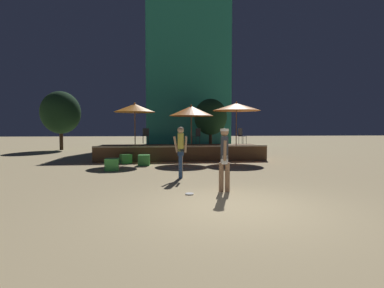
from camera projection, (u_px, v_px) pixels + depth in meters
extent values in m
plane|color=#D1B784|center=(234.00, 207.00, 6.57)|extent=(120.00, 120.00, 0.00)
cube|color=brown|center=(180.00, 152.00, 16.98)|extent=(9.10, 2.96, 0.76)
cube|color=#CCB793|center=(182.00, 146.00, 15.53)|extent=(9.10, 0.12, 0.08)
cylinder|color=brown|center=(135.00, 137.00, 15.26)|extent=(0.05, 0.05, 2.56)
cone|color=orange|center=(135.00, 108.00, 15.18)|extent=(2.11, 2.11, 0.42)
sphere|color=orange|center=(135.00, 103.00, 15.17)|extent=(0.08, 0.08, 0.08)
cylinder|color=brown|center=(236.00, 136.00, 16.19)|extent=(0.05, 0.05, 2.69)
cone|color=orange|center=(236.00, 107.00, 16.11)|extent=(2.58, 2.58, 0.41)
sphere|color=orange|center=(236.00, 102.00, 16.09)|extent=(0.08, 0.08, 0.08)
cylinder|color=brown|center=(191.00, 139.00, 15.74)|extent=(0.05, 0.05, 2.38)
cone|color=orange|center=(191.00, 111.00, 15.66)|extent=(2.34, 2.34, 0.52)
sphere|color=orange|center=(191.00, 105.00, 15.64)|extent=(0.08, 0.08, 0.08)
cube|color=#4CC651|center=(112.00, 164.00, 12.30)|extent=(0.57, 0.57, 0.50)
cube|color=#4CC651|center=(126.00, 159.00, 14.79)|extent=(0.65, 0.65, 0.46)
cube|color=#4CC651|center=(144.00, 160.00, 14.00)|extent=(0.55, 0.55, 0.49)
cylinder|color=#997051|center=(227.00, 177.00, 8.18)|extent=(0.13, 0.13, 0.80)
cylinder|color=#997051|center=(221.00, 177.00, 8.19)|extent=(0.13, 0.13, 0.80)
cylinder|color=white|center=(224.00, 160.00, 8.16)|extent=(0.21, 0.21, 0.24)
cylinder|color=#333842|center=(224.00, 148.00, 8.14)|extent=(0.21, 0.21, 0.61)
cylinder|color=#997051|center=(224.00, 150.00, 8.32)|extent=(0.11, 0.21, 0.55)
cylinder|color=#997051|center=(225.00, 151.00, 7.98)|extent=(0.11, 0.20, 0.55)
sphere|color=#997051|center=(225.00, 132.00, 8.12)|extent=(0.22, 0.22, 0.22)
cylinder|color=beige|center=(225.00, 130.00, 8.12)|extent=(0.24, 0.24, 0.07)
cylinder|color=#2D4C7F|center=(180.00, 167.00, 10.34)|extent=(0.13, 0.13, 0.83)
cylinder|color=tan|center=(181.00, 166.00, 10.51)|extent=(0.13, 0.13, 0.83)
cylinder|color=#2D4C7F|center=(181.00, 152.00, 10.40)|extent=(0.21, 0.21, 0.24)
cylinder|color=#D8D14C|center=(181.00, 142.00, 10.38)|extent=(0.21, 0.21, 0.63)
cylinder|color=tan|center=(186.00, 144.00, 10.37)|extent=(0.13, 0.10, 0.57)
cylinder|color=tan|center=(176.00, 144.00, 10.39)|extent=(0.19, 0.11, 0.57)
sphere|color=tan|center=(181.00, 130.00, 10.36)|extent=(0.23, 0.23, 0.23)
cylinder|color=#2D3338|center=(192.00, 140.00, 17.11)|extent=(0.02, 0.02, 0.45)
cylinder|color=#2D3338|center=(196.00, 140.00, 16.90)|extent=(0.02, 0.02, 0.45)
cylinder|color=#2D3338|center=(196.00, 140.00, 17.32)|extent=(0.02, 0.02, 0.45)
cylinder|color=#2D3338|center=(200.00, 140.00, 17.11)|extent=(0.02, 0.02, 0.45)
cylinder|color=#2D3338|center=(196.00, 136.00, 17.10)|extent=(0.40, 0.40, 0.02)
cube|color=#2D3338|center=(198.00, 132.00, 17.20)|extent=(0.24, 0.30, 0.45)
cylinder|color=#47474C|center=(243.00, 140.00, 16.79)|extent=(0.02, 0.02, 0.45)
cylinder|color=#47474C|center=(246.00, 140.00, 17.00)|extent=(0.02, 0.02, 0.45)
cylinder|color=#47474C|center=(239.00, 140.00, 17.01)|extent=(0.02, 0.02, 0.45)
cylinder|color=#47474C|center=(242.00, 140.00, 17.21)|extent=(0.02, 0.02, 0.45)
cylinder|color=#47474C|center=(243.00, 136.00, 16.99)|extent=(0.40, 0.40, 0.02)
cube|color=#47474C|center=(240.00, 132.00, 17.10)|extent=(0.31, 0.24, 0.45)
cylinder|color=#2D3338|center=(148.00, 140.00, 17.74)|extent=(0.02, 0.02, 0.45)
cylinder|color=#2D3338|center=(143.00, 140.00, 17.68)|extent=(0.02, 0.02, 0.45)
cylinder|color=#2D3338|center=(148.00, 140.00, 17.45)|extent=(0.02, 0.02, 0.45)
cylinder|color=#2D3338|center=(143.00, 140.00, 17.38)|extent=(0.02, 0.02, 0.45)
cylinder|color=#2D3338|center=(146.00, 136.00, 17.55)|extent=(0.40, 0.40, 0.02)
cube|color=#2D3338|center=(146.00, 132.00, 17.37)|extent=(0.36, 0.07, 0.45)
cylinder|color=white|center=(189.00, 194.00, 7.84)|extent=(0.22, 0.22, 0.03)
cylinder|color=#3D2B1C|center=(210.00, 140.00, 27.18)|extent=(0.28, 0.28, 1.43)
ellipsoid|color=#19381E|center=(211.00, 117.00, 27.07)|extent=(2.96, 2.96, 3.26)
cylinder|color=#3D2B1C|center=(61.00, 140.00, 24.00)|extent=(0.28, 0.28, 1.61)
ellipsoid|color=#19381E|center=(61.00, 113.00, 23.89)|extent=(3.08, 3.08, 3.38)
cube|color=teal|center=(187.00, 76.00, 31.93)|extent=(8.60, 4.46, 14.73)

